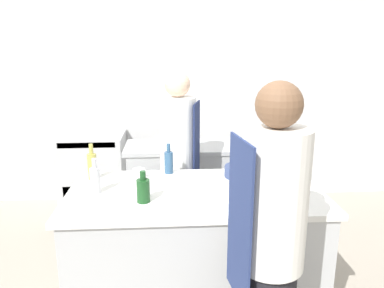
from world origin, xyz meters
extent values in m
cube|color=silver|center=(0.00, 2.13, 1.40)|extent=(8.00, 0.06, 2.80)
cube|color=#B7BABC|center=(0.00, 0.00, 0.44)|extent=(1.73, 0.90, 0.88)
cube|color=white|center=(0.00, 0.00, 0.90)|extent=(1.80, 0.94, 0.04)
cube|color=#B7BABC|center=(0.28, 1.26, 0.44)|extent=(1.76, 0.55, 0.88)
cube|color=#B7BABC|center=(0.28, 1.26, 0.90)|extent=(1.84, 0.58, 0.04)
cube|color=#B7BABC|center=(-1.07, 1.76, 0.46)|extent=(0.72, 0.63, 0.92)
cube|color=black|center=(-1.07, 1.45, 0.25)|extent=(0.58, 0.01, 0.32)
cube|color=black|center=(-1.07, 1.45, 0.88)|extent=(0.62, 0.01, 0.06)
cylinder|color=white|center=(0.33, -0.79, 1.17)|extent=(0.34, 0.34, 0.73)
cube|color=navy|center=(0.16, -0.82, 1.07)|extent=(0.06, 0.32, 0.84)
sphere|color=brown|center=(0.33, -0.79, 1.65)|extent=(0.23, 0.23, 0.23)
cylinder|color=black|center=(-0.10, 0.75, 0.39)|extent=(0.28, 0.28, 0.78)
cylinder|color=white|center=(-0.10, 0.75, 1.13)|extent=(0.33, 0.33, 0.70)
cube|color=#19234C|center=(0.06, 0.71, 1.04)|extent=(0.08, 0.30, 0.82)
sphere|color=beige|center=(-0.10, 0.75, 1.60)|extent=(0.22, 0.22, 0.22)
cylinder|color=#2D5175|center=(-0.19, 0.39, 1.00)|extent=(0.07, 0.07, 0.18)
cylinder|color=#2D5175|center=(-0.19, 0.39, 1.13)|extent=(0.03, 0.03, 0.07)
cylinder|color=black|center=(0.45, -0.12, 1.00)|extent=(0.06, 0.06, 0.17)
cylinder|color=black|center=(0.45, -0.12, 1.13)|extent=(0.03, 0.03, 0.07)
cylinder|color=#B2A84C|center=(-0.77, 0.29, 1.02)|extent=(0.07, 0.07, 0.20)
cylinder|color=#B2A84C|center=(-0.77, 0.29, 1.16)|extent=(0.03, 0.03, 0.08)
cylinder|color=silver|center=(-0.70, 0.00, 1.01)|extent=(0.07, 0.07, 0.18)
cylinder|color=silver|center=(-0.70, 0.00, 1.13)|extent=(0.03, 0.03, 0.07)
cylinder|color=#19471E|center=(-0.35, -0.18, 0.99)|extent=(0.09, 0.09, 0.15)
cylinder|color=#19471E|center=(-0.35, -0.18, 1.10)|extent=(0.04, 0.04, 0.06)
cylinder|color=navy|center=(0.38, 0.27, 0.96)|extent=(0.26, 0.26, 0.09)
cylinder|color=white|center=(0.28, -0.29, 0.94)|extent=(0.25, 0.25, 0.05)
cylinder|color=white|center=(-0.42, 0.27, 0.96)|extent=(0.10, 0.10, 0.08)
cube|color=white|center=(-0.03, 0.17, 0.92)|extent=(0.42, 0.27, 0.01)
cylinder|color=#B7BABC|center=(0.97, 1.20, 1.05)|extent=(0.30, 0.30, 0.26)
camera|label=1|loc=(-0.18, -2.49, 1.91)|focal=35.00mm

